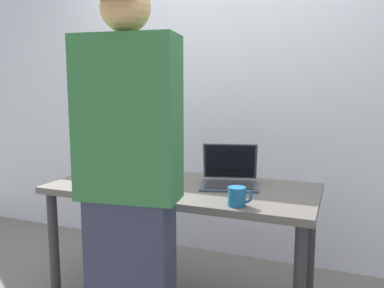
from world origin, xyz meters
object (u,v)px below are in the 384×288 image
at_px(laptop, 230,176).
at_px(person_figure, 129,183).
at_px(beer_bottle_green, 144,160).
at_px(coffee_mug, 237,196).
at_px(beer_bottle_brown, 141,155).

bearing_deg(laptop, person_figure, -107.21).
bearing_deg(person_figure, laptop, 72.79).
xyz_separation_m(laptop, person_figure, (-0.23, -0.75, 0.11)).
height_order(laptop, beer_bottle_green, beer_bottle_green).
bearing_deg(laptop, beer_bottle_green, 179.00).
relative_size(laptop, coffee_mug, 3.29).
bearing_deg(beer_bottle_brown, laptop, -6.47).
bearing_deg(person_figure, coffee_mug, 43.13).
xyz_separation_m(beer_bottle_brown, coffee_mug, (0.79, -0.46, -0.08)).
relative_size(beer_bottle_green, coffee_mug, 2.27).
distance_m(beer_bottle_brown, person_figure, 0.92).
height_order(beer_bottle_brown, person_figure, person_figure).
bearing_deg(coffee_mug, beer_bottle_green, 151.38).
relative_size(beer_bottle_green, person_figure, 0.15).
bearing_deg(beer_bottle_brown, beer_bottle_green, -49.31).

